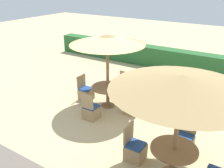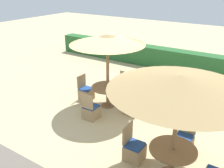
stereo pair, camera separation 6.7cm
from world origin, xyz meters
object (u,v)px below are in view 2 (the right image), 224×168
(round_table_front_right, at_px, (172,154))
(patio_chair_front_right_north, at_px, (184,142))
(patio_chair_front_right_west, at_px, (134,150))
(parasol_center, at_px, (107,40))
(patio_chair_center_south, at_px, (91,111))
(patio_chair_center_west, at_px, (86,93))
(patio_chair_center_east, at_px, (132,107))
(patio_chair_center_north, at_px, (123,89))
(parasol_front_right, at_px, (181,83))
(round_table_center, at_px, (108,90))

(round_table_front_right, xyz_separation_m, patio_chair_front_right_north, (-0.05, 1.02, -0.31))
(patio_chair_front_right_west, height_order, parasol_center, parasol_center)
(patio_chair_center_south, distance_m, patio_chair_center_west, 1.44)
(round_table_front_right, distance_m, patio_chair_center_east, 2.93)
(patio_chair_front_right_north, bearing_deg, patio_chair_center_east, -25.57)
(patio_chair_center_south, bearing_deg, patio_chair_center_north, 90.82)
(patio_chair_center_north, bearing_deg, patio_chair_center_east, 133.95)
(parasol_front_right, bearing_deg, patio_chair_front_right_west, 179.56)
(patio_chair_center_east, relative_size, patio_chair_center_west, 1.00)
(round_table_center, height_order, patio_chair_center_east, patio_chair_center_east)
(parasol_center, relative_size, patio_chair_center_west, 2.76)
(patio_chair_center_north, xyz_separation_m, patio_chair_center_west, (-0.99, -1.03, 0.00))
(patio_chair_front_right_west, height_order, round_table_center, patio_chair_front_right_west)
(patio_chair_center_north, bearing_deg, patio_chair_front_right_north, 146.47)
(round_table_center, distance_m, patio_chair_center_south, 1.08)
(patio_chair_front_right_north, relative_size, round_table_center, 0.81)
(parasol_front_right, distance_m, patio_chair_center_south, 3.85)
(parasol_center, distance_m, patio_chair_center_east, 2.36)
(patio_chair_front_right_west, xyz_separation_m, patio_chair_center_west, (-3.14, 2.03, 0.00))
(parasol_center, height_order, patio_chair_center_south, parasol_center)
(patio_chair_center_west, bearing_deg, patio_chair_center_east, 89.26)
(parasol_front_right, relative_size, patio_chair_center_north, 3.20)
(parasol_center, bearing_deg, patio_chair_front_right_west, -43.37)
(parasol_front_right, bearing_deg, patio_chair_front_right_north, 92.70)
(parasol_center, bearing_deg, parasol_front_right, -33.09)
(round_table_front_right, distance_m, patio_chair_center_north, 4.38)
(round_table_front_right, relative_size, patio_chair_center_east, 1.15)
(patio_chair_front_right_west, bearing_deg, patio_chair_center_west, -122.83)
(patio_chair_center_west, bearing_deg, round_table_front_right, 63.72)
(patio_chair_center_north, bearing_deg, patio_chair_front_right_west, 125.15)
(patio_chair_center_east, bearing_deg, patio_chair_front_right_west, -150.44)
(patio_chair_front_right_north, relative_size, patio_chair_center_south, 1.00)
(round_table_front_right, height_order, patio_chair_center_north, patio_chair_center_north)
(round_table_center, height_order, patio_chair_center_south, patio_chair_center_south)
(patio_chair_front_right_west, distance_m, patio_chair_center_south, 2.35)
(patio_chair_front_right_west, xyz_separation_m, patio_chair_center_south, (-2.12, 1.00, 0.00))
(patio_chair_front_right_west, bearing_deg, patio_chair_center_south, -115.34)
(patio_chair_center_south, bearing_deg, patio_chair_center_east, 45.32)
(round_table_center, xyz_separation_m, patio_chair_center_south, (0.03, -1.02, -0.34))
(round_table_front_right, relative_size, patio_chair_center_south, 1.15)
(patio_chair_center_east, relative_size, patio_chair_center_north, 1.00)
(patio_chair_center_west, bearing_deg, parasol_center, 90.04)
(parasol_front_right, relative_size, patio_chair_center_south, 3.20)
(patio_chair_front_right_west, height_order, patio_chair_center_south, same)
(patio_chair_center_east, xyz_separation_m, patio_chair_center_west, (-2.01, 0.03, 0.00))
(round_table_center, bearing_deg, round_table_front_right, -33.09)
(patio_chair_front_right_north, bearing_deg, patio_chair_center_west, -13.98)
(patio_chair_center_west, bearing_deg, parasol_front_right, 63.72)
(patio_chair_front_right_north, relative_size, patio_chair_center_north, 1.00)
(parasol_front_right, height_order, patio_chair_center_east, parasol_front_right)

